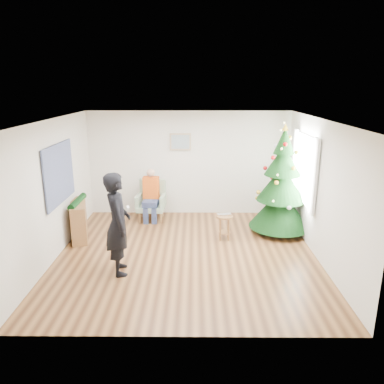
{
  "coord_description": "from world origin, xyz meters",
  "views": [
    {
      "loc": [
        0.16,
        -6.71,
        3.2
      ],
      "look_at": [
        0.1,
        0.6,
        1.1
      ],
      "focal_mm": 35.0,
      "sensor_mm": 36.0,
      "label": 1
    }
  ],
  "objects_px": {
    "christmas_tree": "(281,185)",
    "armchair": "(152,205)",
    "standing_man": "(118,224)",
    "stool": "(224,227)",
    "console": "(79,220)"
  },
  "relations": [
    {
      "from": "christmas_tree",
      "to": "console",
      "type": "height_order",
      "value": "christmas_tree"
    },
    {
      "from": "stool",
      "to": "armchair",
      "type": "relative_size",
      "value": 0.56
    },
    {
      "from": "console",
      "to": "armchair",
      "type": "bearing_deg",
      "value": 24.45
    },
    {
      "from": "stool",
      "to": "standing_man",
      "type": "distance_m",
      "value": 2.52
    },
    {
      "from": "armchair",
      "to": "standing_man",
      "type": "relative_size",
      "value": 0.53
    },
    {
      "from": "standing_man",
      "to": "console",
      "type": "xyz_separation_m",
      "value": [
        -1.17,
        1.53,
        -0.51
      ]
    },
    {
      "from": "christmas_tree",
      "to": "console",
      "type": "bearing_deg",
      "value": -175.02
    },
    {
      "from": "christmas_tree",
      "to": "armchair",
      "type": "distance_m",
      "value": 3.15
    },
    {
      "from": "christmas_tree",
      "to": "armchair",
      "type": "relative_size",
      "value": 2.52
    },
    {
      "from": "stool",
      "to": "standing_man",
      "type": "height_order",
      "value": "standing_man"
    },
    {
      "from": "armchair",
      "to": "console",
      "type": "relative_size",
      "value": 0.96
    },
    {
      "from": "stool",
      "to": "christmas_tree",
      "type": "bearing_deg",
      "value": 19.55
    },
    {
      "from": "christmas_tree",
      "to": "armchair",
      "type": "height_order",
      "value": "christmas_tree"
    },
    {
      "from": "stool",
      "to": "armchair",
      "type": "bearing_deg",
      "value": 143.42
    },
    {
      "from": "armchair",
      "to": "christmas_tree",
      "type": "bearing_deg",
      "value": -10.96
    }
  ]
}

